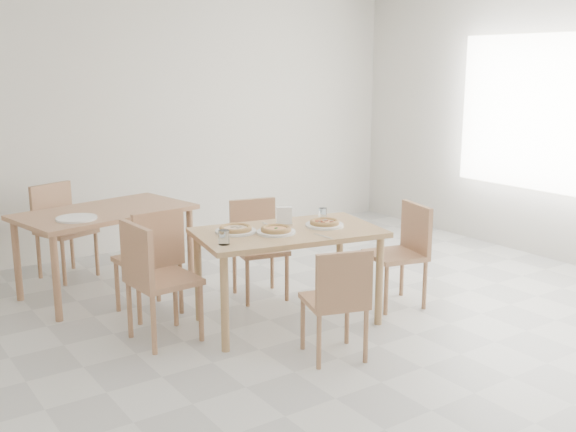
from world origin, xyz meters
TOP-DOWN VIEW (x-y plane):
  - main_table at (-0.28, 0.76)m, footprint 1.52×1.04m
  - chair_south at (-0.40, -0.01)m, footprint 0.50×0.50m
  - chair_north at (-0.12, 1.46)m, footprint 0.50×0.50m
  - chair_west at (-1.30, 0.99)m, footprint 0.47×0.47m
  - chair_east at (0.77, 0.55)m, footprint 0.51×0.51m
  - plate_margherita at (-0.40, 0.73)m, footprint 0.29×0.29m
  - plate_mushroom at (-0.64, 0.92)m, footprint 0.31×0.31m
  - plate_pepperoni at (0.03, 0.70)m, footprint 0.30×0.30m
  - pizza_margherita at (-0.40, 0.73)m, footprint 0.26×0.26m
  - pizza_mushroom at (-0.64, 0.92)m, footprint 0.28×0.28m
  - pizza_pepperoni at (0.03, 0.70)m, footprint 0.24×0.24m
  - tumbler_a at (0.18, 0.91)m, footprint 0.07×0.07m
  - tumbler_b at (-0.89, 0.67)m, footprint 0.08×0.08m
  - napkin_holder at (-0.20, 0.91)m, footprint 0.15×0.12m
  - fork_a at (-0.31, 0.98)m, footprint 0.03×0.18m
  - fork_b at (-0.18, 0.45)m, footprint 0.03×0.20m
  - second_table at (-1.18, 2.28)m, footprint 1.59×1.10m
  - chair_back_s at (-1.08, 1.50)m, footprint 0.48×0.48m
  - chair_back_n at (-1.37, 2.99)m, footprint 0.56×0.56m
  - plate_empty at (-1.49, 2.05)m, footprint 0.33×0.33m

SIDE VIEW (x-z plane):
  - chair_south at x=-0.40m, z-range 0.06..0.86m
  - chair_north at x=-0.12m, z-range 0.07..0.91m
  - chair_east at x=0.77m, z-range 0.07..0.93m
  - chair_back_n at x=-1.37m, z-range 0.07..0.96m
  - chair_back_s at x=-1.08m, z-range 0.07..0.96m
  - chair_west at x=-1.30m, z-range 0.07..0.98m
  - main_table at x=-0.28m, z-range 0.28..1.03m
  - second_table at x=-1.18m, z-range 0.29..1.04m
  - fork_a at x=-0.31m, z-range 0.75..0.76m
  - fork_b at x=-0.18m, z-range 0.75..0.76m
  - plate_margherita at x=-0.40m, z-range 0.75..0.77m
  - plate_mushroom at x=-0.64m, z-range 0.75..0.77m
  - plate_pepperoni at x=0.03m, z-range 0.75..0.77m
  - plate_empty at x=-1.49m, z-range 0.75..0.77m
  - pizza_margherita at x=-0.40m, z-range 0.76..0.80m
  - pizza_mushroom at x=-0.64m, z-range 0.76..0.80m
  - pizza_pepperoni at x=0.03m, z-range 0.77..0.80m
  - tumbler_a at x=0.18m, z-range 0.75..0.84m
  - tumbler_b at x=-0.89m, z-range 0.75..0.85m
  - napkin_holder at x=-0.20m, z-range 0.75..0.89m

